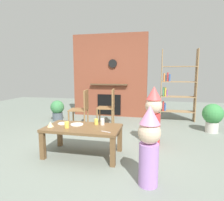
{
  "coord_description": "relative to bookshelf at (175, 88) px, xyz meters",
  "views": [
    {
      "loc": [
        0.9,
        -3.0,
        1.28
      ],
      "look_at": [
        0.15,
        0.4,
        0.78
      ],
      "focal_mm": 30.86,
      "sensor_mm": 36.0,
      "label": 1
    }
  ],
  "objects": [
    {
      "name": "dining_chair_left",
      "position": [
        -2.15,
        -1.28,
        -0.37
      ],
      "size": [
        0.45,
        0.45,
        0.9
      ],
      "rotation": [
        0.0,
        0.0,
        3.28
      ],
      "color": "olive",
      "rests_on": "ground_plane"
    },
    {
      "name": "child_in_pink",
      "position": [
        -0.55,
        -1.98,
        -0.33
      ],
      "size": [
        0.29,
        0.29,
        1.05
      ],
      "rotation": [
        0.0,
        0.0,
        -2.57
      ],
      "color": "#D13838",
      "rests_on": "ground_plane"
    },
    {
      "name": "potted_plant_tall",
      "position": [
        0.71,
        -0.96,
        -0.52
      ],
      "size": [
        0.43,
        0.43,
        0.63
      ],
      "color": "beige",
      "rests_on": "ground_plane"
    },
    {
      "name": "table_fork",
      "position": [
        -1.2,
        -2.85,
        -0.43
      ],
      "size": [
        0.15,
        0.06,
        0.01
      ],
      "primitive_type": "cube",
      "rotation": [
        0.0,
        0.0,
        2.82
      ],
      "color": "silver",
      "rests_on": "coffee_table"
    },
    {
      "name": "dining_chair_middle",
      "position": [
        -1.6,
        -0.91,
        -0.37
      ],
      "size": [
        0.44,
        0.44,
        0.9
      ],
      "rotation": [
        0.0,
        0.0,
        3.25
      ],
      "color": "olive",
      "rests_on": "ground_plane"
    },
    {
      "name": "coffee_table",
      "position": [
        -1.61,
        -2.67,
        -0.5
      ],
      "size": [
        1.16,
        0.63,
        0.46
      ],
      "color": "brown",
      "rests_on": "ground_plane"
    },
    {
      "name": "paper_plate_rear",
      "position": [
        -1.99,
        -2.58,
        -0.42
      ],
      "size": [
        0.16,
        0.16,
        0.01
      ],
      "primitive_type": "cylinder",
      "color": "white",
      "rests_on": "coffee_table"
    },
    {
      "name": "potted_plant_short",
      "position": [
        -3.1,
        -0.7,
        -0.58
      ],
      "size": [
        0.36,
        0.36,
        0.55
      ],
      "color": "#4C5660",
      "rests_on": "ground_plane"
    },
    {
      "name": "bookshelf",
      "position": [
        0.0,
        0.0,
        0.0
      ],
      "size": [
        0.9,
        0.28,
        1.9
      ],
      "color": "#9E7A51",
      "rests_on": "ground_plane"
    },
    {
      "name": "paper_cup_near_left",
      "position": [
        -1.34,
        -2.51,
        -0.38
      ],
      "size": [
        0.07,
        0.07,
        0.1
      ],
      "primitive_type": "cylinder",
      "color": "silver",
      "rests_on": "coffee_table"
    },
    {
      "name": "paper_cup_center",
      "position": [
        -1.82,
        -2.78,
        -0.38
      ],
      "size": [
        0.07,
        0.07,
        0.09
      ],
      "primitive_type": "cylinder",
      "color": "#F2CC4C",
      "rests_on": "coffee_table"
    },
    {
      "name": "paper_cup_near_right",
      "position": [
        -1.44,
        -2.5,
        -0.38
      ],
      "size": [
        0.06,
        0.06,
        0.09
      ],
      "primitive_type": "cylinder",
      "color": "#F2CC4C",
      "rests_on": "coffee_table"
    },
    {
      "name": "birthday_cake_slice",
      "position": [
        -2.1,
        -2.78,
        -0.39
      ],
      "size": [
        0.1,
        0.1,
        0.08
      ],
      "primitive_type": "cone",
      "color": "#EAC68C",
      "rests_on": "coffee_table"
    },
    {
      "name": "child_with_cone_hat",
      "position": [
        -0.58,
        -3.29,
        -0.39
      ],
      "size": [
        0.26,
        0.26,
        0.93
      ],
      "rotation": [
        0.0,
        0.0,
        2.6
      ],
      "color": "#B27FCC",
      "rests_on": "ground_plane"
    },
    {
      "name": "paper_plate_front",
      "position": [
        -1.74,
        -2.59,
        -0.42
      ],
      "size": [
        0.2,
        0.2,
        0.01
      ],
      "primitive_type": "cylinder",
      "color": "white",
      "rests_on": "coffee_table"
    },
    {
      "name": "brick_fireplace_feature",
      "position": [
        -1.85,
        0.2,
        0.31
      ],
      "size": [
        2.2,
        0.28,
        2.4
      ],
      "color": "brown",
      "rests_on": "ground_plane"
    },
    {
      "name": "ground_plane",
      "position": [
        -1.44,
        -2.4,
        -0.89
      ],
      "size": [
        12.0,
        12.0,
        0.0
      ],
      "primitive_type": "plane",
      "color": "gray"
    }
  ]
}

